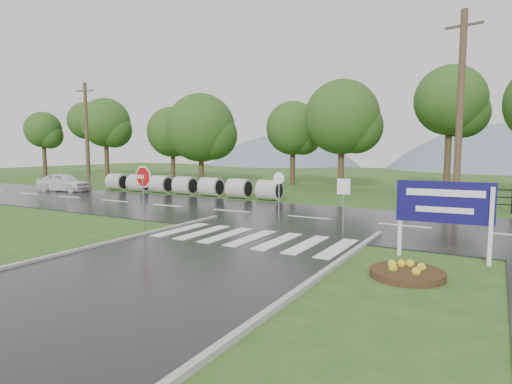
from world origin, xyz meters
The scene contains 15 objects.
ground centered at (0.00, 0.00, 0.00)m, with size 120.00×120.00×0.00m, color #2C521B.
main_road centered at (0.00, 10.00, 0.00)m, with size 90.00×8.00×0.04m, color black.
crosswalk centered at (0.00, 5.00, 0.06)m, with size 6.50×2.80×0.02m.
fence_west centered at (7.75, 16.00, 0.72)m, with size 9.58×0.08×1.20m.
hills centered at (3.49, 65.00, -15.54)m, with size 102.00×48.00×48.00m.
treeline centered at (1.00, 24.00, 0.00)m, with size 83.20×5.20×10.00m.
culvert_pipes centered at (-10.87, 15.00, 0.60)m, with size 13.90×1.20×1.20m.
stop_sign centered at (-4.53, 4.68, 1.78)m, with size 1.13×0.14×2.55m.
estate_billboard centered at (5.87, 5.31, 1.49)m, with size 2.47×0.22×2.16m.
flower_bed centered at (5.33, 3.21, 0.13)m, with size 1.73×1.73×0.35m.
reg_sign_small centered at (2.46, 7.15, 1.43)m, with size 0.44×0.09×2.01m.
reg_sign_round centered at (-0.74, 8.54, 1.33)m, with size 0.48×0.06×2.08m.
car_white centered at (-19.53, 12.27, 0.00)m, with size 1.58×3.92×1.34m, color white.
utility_pole_west centered at (-20.92, 15.50, 4.11)m, with size 1.41×0.47×8.09m.
utility_pole_east centered at (5.38, 15.50, 4.82)m, with size 1.67×0.46×9.49m.
Camera 1 is at (7.07, -7.19, 3.05)m, focal length 30.00 mm.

